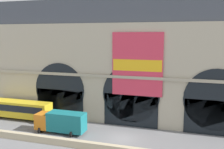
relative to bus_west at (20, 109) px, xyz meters
The scene contains 5 objects.
ground_plane 19.00m from the bus_west, ahead, with size 200.00×200.00×0.00m, color slate.
quay_parapet_wall 20.17m from the bus_west, 21.66° to the right, with size 90.00×0.70×0.93m, color #BCAD8C.
station_building 20.81m from the bus_west, 13.32° to the left, with size 51.76×4.92×20.01m.
bus_west is the anchor object (origin of this frame).
box_truck_midwest 10.25m from the bus_west, 20.09° to the right, with size 7.50×2.91×3.12m.
Camera 1 is at (8.72, -32.94, 14.19)m, focal length 41.22 mm.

